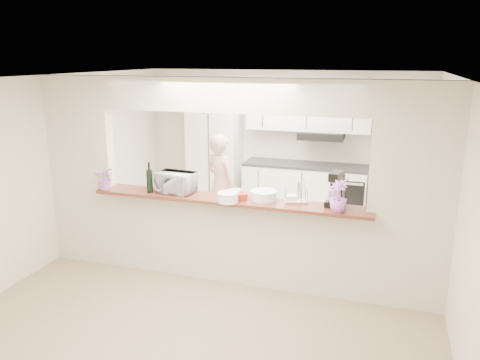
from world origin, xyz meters
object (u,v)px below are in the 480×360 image
at_px(refrigerator, 403,177).
at_px(stand_mixer, 336,190).
at_px(toaster_oven, 176,182).
at_px(person, 221,187).

distance_m(refrigerator, stand_mixer, 2.74).
height_order(refrigerator, stand_mixer, refrigerator).
bearing_deg(toaster_oven, refrigerator, 47.82).
xyz_separation_m(refrigerator, person, (-2.65, -1.29, -0.04)).
bearing_deg(stand_mixer, refrigerator, 72.88).
xyz_separation_m(stand_mixer, person, (-1.85, 1.29, -0.46)).
relative_size(refrigerator, toaster_oven, 3.72).
bearing_deg(stand_mixer, toaster_oven, -178.12).
bearing_deg(toaster_oven, stand_mixer, 5.75).
relative_size(toaster_oven, person, 0.28).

